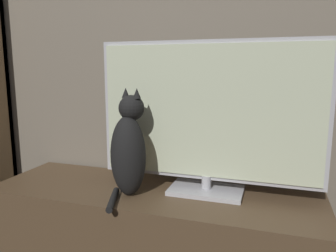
% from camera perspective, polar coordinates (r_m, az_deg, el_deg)
% --- Properties ---
extents(wall_back, '(4.80, 0.05, 2.60)m').
position_cam_1_polar(wall_back, '(1.77, 0.57, 18.11)').
color(wall_back, '#756B5B').
rests_on(wall_back, ground_plane).
extents(tv_stand, '(1.56, 0.49, 0.48)m').
position_cam_1_polar(tv_stand, '(1.69, -2.67, -18.73)').
color(tv_stand, brown).
rests_on(tv_stand, ground_plane).
extents(tv, '(1.02, 0.20, 0.70)m').
position_cam_1_polar(tv, '(1.48, 6.96, 1.60)').
color(tv, '#B7B7BC').
rests_on(tv, tv_stand).
extents(cat, '(0.20, 0.31, 0.49)m').
position_cam_1_polar(cat, '(1.48, -6.79, -4.17)').
color(cat, black).
rests_on(cat, tv_stand).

